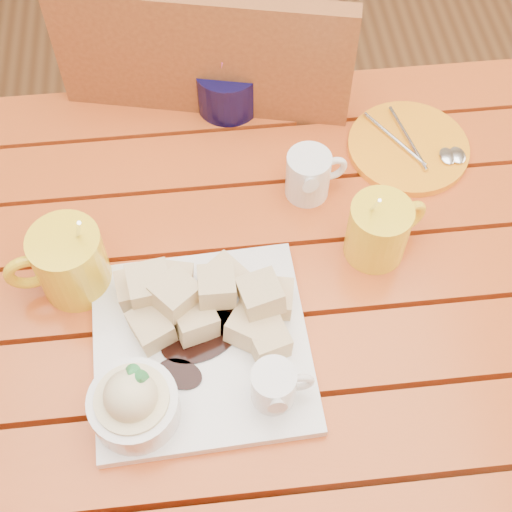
{
  "coord_description": "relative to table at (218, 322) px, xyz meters",
  "views": [
    {
      "loc": [
        0.0,
        -0.5,
        1.59
      ],
      "look_at": [
        0.06,
        -0.0,
        0.82
      ],
      "focal_mm": 50.0,
      "sensor_mm": 36.0,
      "label": 1
    }
  ],
  "objects": [
    {
      "name": "chair_far",
      "position": [
        0.04,
        0.45,
        -0.11
      ],
      "size": [
        0.54,
        0.54,
        0.96
      ],
      "rotation": [
        0.0,
        0.0,
        2.91
      ],
      "color": "brown",
      "rests_on": "ground"
    },
    {
      "name": "sugar_caddy",
      "position": [
        0.05,
        0.34,
        0.15
      ],
      "size": [
        0.1,
        0.1,
        0.11
      ],
      "color": "black",
      "rests_on": "table"
    },
    {
      "name": "dessert_plate",
      "position": [
        -0.04,
        -0.11,
        0.14
      ],
      "size": [
        0.28,
        0.28,
        0.11
      ],
      "rotation": [
        0.0,
        0.0,
        0.04
      ],
      "color": "white",
      "rests_on": "table"
    },
    {
      "name": "ground",
      "position": [
        0.0,
        -0.0,
        -0.64
      ],
      "size": [
        5.0,
        5.0,
        0.0
      ],
      "primitive_type": "plane",
      "color": "brown",
      "rests_on": "ground"
    },
    {
      "name": "cream_pitcher",
      "position": [
        0.15,
        0.15,
        0.15
      ],
      "size": [
        0.09,
        0.08,
        0.08
      ],
      "rotation": [
        0.0,
        0.0,
        0.19
      ],
      "color": "white",
      "rests_on": "table"
    },
    {
      "name": "coffee_mug_right",
      "position": [
        0.23,
        0.04,
        0.16
      ],
      "size": [
        0.12,
        0.08,
        0.14
      ],
      "rotation": [
        0.0,
        0.0,
        0.38
      ],
      "color": "yellow",
      "rests_on": "table"
    },
    {
      "name": "table",
      "position": [
        0.0,
        0.0,
        0.0
      ],
      "size": [
        1.2,
        0.79,
        0.75
      ],
      "color": "#A74015",
      "rests_on": "ground"
    },
    {
      "name": "coffee_mug_left",
      "position": [
        -0.19,
        0.02,
        0.16
      ],
      "size": [
        0.13,
        0.09,
        0.16
      ],
      "rotation": [
        0.0,
        0.0,
        0.18
      ],
      "color": "yellow",
      "rests_on": "table"
    },
    {
      "name": "orange_saucer",
      "position": [
        0.32,
        0.21,
        0.11
      ],
      "size": [
        0.19,
        0.19,
        0.02
      ],
      "rotation": [
        0.0,
        0.0,
        0.36
      ],
      "color": "orange",
      "rests_on": "table"
    }
  ]
}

